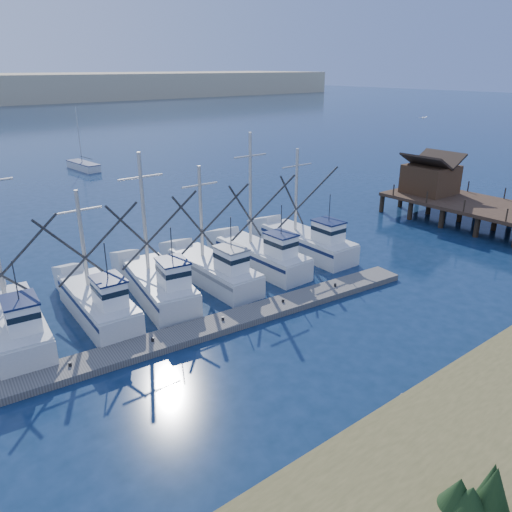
# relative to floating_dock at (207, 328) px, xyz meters

# --- Properties ---
(ground) EXTENTS (500.00, 500.00, 0.00)m
(ground) POSITION_rel_floating_dock_xyz_m (7.24, -6.05, -0.18)
(ground) COLOR #0C1F38
(ground) RESTS_ON ground
(floating_dock) EXTENTS (27.41, 4.30, 0.36)m
(floating_dock) POSITION_rel_floating_dock_xyz_m (0.00, 0.00, 0.00)
(floating_dock) COLOR #646059
(floating_dock) RESTS_ON ground
(timber_pier) EXTENTS (7.00, 20.00, 8.00)m
(timber_pier) POSITION_rel_floating_dock_xyz_m (28.73, 2.41, 2.39)
(timber_pier) COLOR black
(timber_pier) RESTS_ON ground
(trawler_fleet) EXTENTS (28.13, 8.62, 9.65)m
(trawler_fleet) POSITION_rel_floating_dock_xyz_m (-0.66, 4.85, 0.80)
(trawler_fleet) COLOR silver
(trawler_fleet) RESTS_ON ground
(sailboat_near) EXTENTS (2.38, 6.64, 8.10)m
(sailboat_near) POSITION_rel_floating_dock_xyz_m (11.03, 47.16, 0.31)
(sailboat_near) COLOR silver
(sailboat_near) RESTS_ON ground
(flying_gull) EXTENTS (0.96, 0.18, 0.18)m
(flying_gull) POSITION_rel_floating_dock_xyz_m (20.51, 2.02, 9.42)
(flying_gull) COLOR white
(flying_gull) RESTS_ON ground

